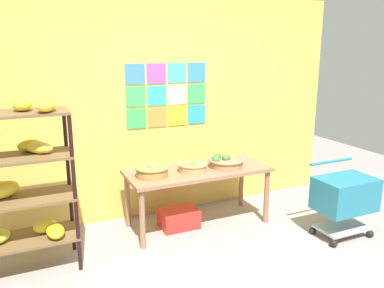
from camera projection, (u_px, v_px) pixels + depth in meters
name	position (u px, v px, depth m)	size (l,w,h in m)	color
back_wall_with_art	(153.00, 108.00, 4.58)	(4.91, 0.07, 2.62)	#E5BB4F
banana_shelf_unit	(17.00, 183.00, 3.40)	(0.97, 0.49, 1.59)	black
display_table	(198.00, 175.00, 4.40)	(1.63, 0.68, 0.68)	#936449
fruit_basket_back_right	(193.00, 167.00, 4.27)	(0.33, 0.33, 0.12)	tan
fruit_basket_centre	(225.00, 162.00, 4.44)	(0.41, 0.41, 0.15)	#9A754C
fruit_basket_right	(152.00, 170.00, 4.09)	(0.36, 0.36, 0.16)	olive
produce_crate_under_table	(179.00, 218.00, 4.44)	(0.43, 0.32, 0.21)	red
shopping_cart	(345.00, 196.00, 4.15)	(0.62, 0.46, 0.80)	black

